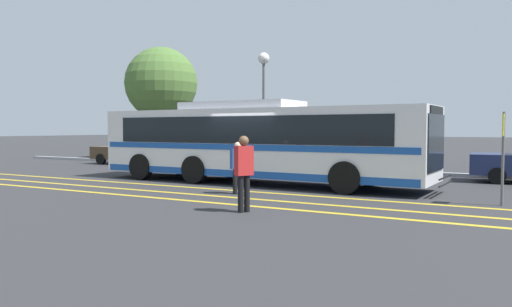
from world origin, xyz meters
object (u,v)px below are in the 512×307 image
parked_car_1 (230,153)px  pedestrian_1 (238,165)px  parked_car_2 (369,159)px  street_lamp (264,78)px  pedestrian_0 (244,168)px  tree_1 (161,84)px  bus_stop_sign (503,147)px  transit_bus (256,141)px  parked_car_0 (130,151)px

parked_car_1 → pedestrian_1: (5.18, -7.83, 0.12)m
pedestrian_1 → parked_car_1: bearing=-110.1°
parked_car_2 → street_lamp: size_ratio=0.79×
pedestrian_0 → street_lamp: size_ratio=0.31×
parked_car_2 → tree_1: (-15.52, 5.13, 4.27)m
pedestrian_0 → bus_stop_sign: 6.68m
transit_bus → parked_car_0: (-10.72, 4.96, -0.81)m
parked_car_0 → street_lamp: 8.48m
transit_bus → parked_car_2: size_ratio=2.75×
street_lamp → tree_1: bearing=162.1°
transit_bus → tree_1: tree_1 is taller
parked_car_2 → pedestrian_0: 10.73m
parked_car_1 → street_lamp: bearing=-17.8°
transit_bus → parked_car_0: size_ratio=3.01×
pedestrian_0 → pedestrian_1: size_ratio=1.15×
parked_car_1 → parked_car_2: size_ratio=0.93×
transit_bus → bus_stop_sign: size_ratio=5.33×
parked_car_2 → bus_stop_sign: bus_stop_sign is taller
transit_bus → pedestrian_0: transit_bus is taller
parked_car_0 → bus_stop_sign: bearing=-111.7°
transit_bus → pedestrian_0: bearing=28.5°
parked_car_1 → street_lamp: size_ratio=0.73×
parked_car_0 → tree_1: size_ratio=0.58×
bus_stop_sign → pedestrian_0: bearing=-50.6°
bus_stop_sign → street_lamp: street_lamp is taller
pedestrian_1 → bus_stop_sign: size_ratio=0.65×
parked_car_1 → street_lamp: 4.52m
parked_car_1 → parked_car_2: (6.87, 0.14, -0.08)m
parked_car_0 → parked_car_1: (6.51, 0.01, 0.04)m
parked_car_1 → pedestrian_1: pedestrian_1 is taller
parked_car_2 → street_lamp: bearing=-111.4°
parked_car_2 → tree_1: tree_1 is taller
parked_car_0 → bus_stop_sign: 19.93m
parked_car_1 → pedestrian_0: (7.01, -10.59, 0.27)m
transit_bus → bus_stop_sign: transit_bus is taller
parked_car_0 → pedestrian_1: pedestrian_1 is taller
parked_car_0 → pedestrian_0: 17.17m
parked_car_0 → bus_stop_sign: size_ratio=1.77×
parked_car_2 → pedestrian_0: size_ratio=2.58×
transit_bus → pedestrian_1: bearing=20.7°
transit_bus → tree_1: (-12.85, 10.24, 3.43)m
parked_car_1 → bus_stop_sign: (12.30, -6.53, 0.75)m
parked_car_2 → tree_1: size_ratio=0.63×
tree_1 → pedestrian_0: bearing=-45.4°
transit_bus → pedestrian_0: size_ratio=7.08×
parked_car_2 → tree_1: bearing=-110.8°
bus_stop_sign → parked_car_1: bearing=-116.0°
parked_car_1 → tree_1: size_ratio=0.59×
tree_1 → bus_stop_sign: bearing=-29.4°
pedestrian_1 → bus_stop_sign: 7.27m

